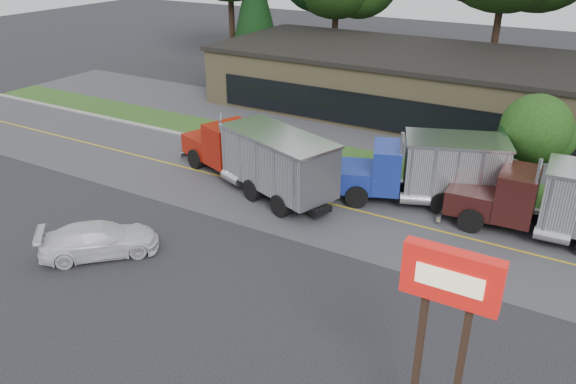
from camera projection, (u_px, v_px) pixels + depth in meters
name	position (u px, v px, depth m)	size (l,w,h in m)	color
ground	(177.00, 283.00, 21.34)	(140.00, 140.00, 0.00)	#38383E
road	(294.00, 195.00, 28.37)	(60.00, 8.00, 0.02)	#545459
center_line	(294.00, 195.00, 28.37)	(60.00, 0.12, 0.01)	gold
curb	(331.00, 167.00, 31.66)	(60.00, 0.30, 0.12)	#9E9E99
grass_verge	(345.00, 157.00, 33.06)	(60.00, 3.40, 0.03)	#25551D
far_parking	(377.00, 133.00, 36.97)	(60.00, 7.00, 0.02)	#545459
strip_mall	(437.00, 87.00, 39.89)	(32.00, 12.00, 4.00)	#907E58
evergreen_left	(255.00, 5.00, 49.47)	(4.86, 4.86, 11.05)	#382619
tree_verge	(537.00, 133.00, 27.12)	(3.62, 3.40, 5.16)	#382619
dump_truck_red	(260.00, 156.00, 28.26)	(10.76, 5.95, 3.36)	black
dump_truck_blue	(430.00, 168.00, 26.88)	(8.28, 5.10, 3.36)	black
rally_car	(99.00, 240.00, 22.97)	(1.92, 4.72, 1.37)	silver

